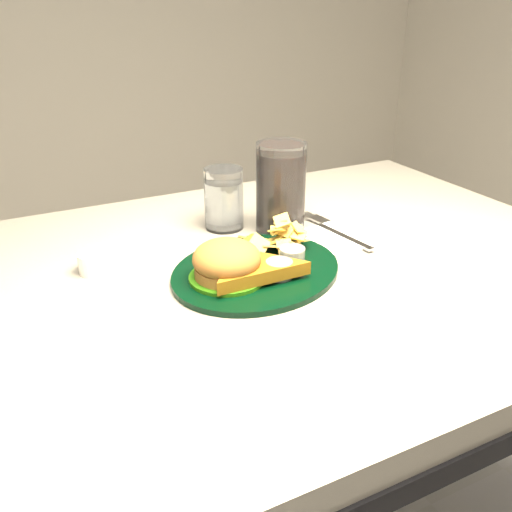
{
  "coord_description": "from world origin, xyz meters",
  "views": [
    {
      "loc": [
        -0.34,
        -0.7,
        1.14
      ],
      "look_at": [
        -0.01,
        -0.05,
        0.8
      ],
      "focal_mm": 40.0,
      "sensor_mm": 36.0,
      "label": 1
    }
  ],
  "objects_px": {
    "dinner_plate": "(256,255)",
    "table": "(247,458)",
    "cola_glass": "(281,188)",
    "water_glass": "(224,199)",
    "fork_napkin": "(340,235)"
  },
  "relations": [
    {
      "from": "water_glass",
      "to": "fork_napkin",
      "type": "bearing_deg",
      "value": -40.42
    },
    {
      "from": "table",
      "to": "dinner_plate",
      "type": "height_order",
      "value": "dinner_plate"
    },
    {
      "from": "dinner_plate",
      "to": "cola_glass",
      "type": "relative_size",
      "value": 1.76
    },
    {
      "from": "table",
      "to": "dinner_plate",
      "type": "distance_m",
      "value": 0.41
    },
    {
      "from": "water_glass",
      "to": "cola_glass",
      "type": "height_order",
      "value": "cola_glass"
    },
    {
      "from": "fork_napkin",
      "to": "cola_glass",
      "type": "bearing_deg",
      "value": 127.56
    },
    {
      "from": "cola_glass",
      "to": "table",
      "type": "bearing_deg",
      "value": -137.0
    },
    {
      "from": "cola_glass",
      "to": "fork_napkin",
      "type": "xyz_separation_m",
      "value": [
        0.08,
        -0.08,
        -0.07
      ]
    },
    {
      "from": "table",
      "to": "cola_glass",
      "type": "height_order",
      "value": "cola_glass"
    },
    {
      "from": "dinner_plate",
      "to": "table",
      "type": "bearing_deg",
      "value": 114.04
    },
    {
      "from": "table",
      "to": "water_glass",
      "type": "relative_size",
      "value": 11.02
    },
    {
      "from": "cola_glass",
      "to": "dinner_plate",
      "type": "bearing_deg",
      "value": -131.18
    },
    {
      "from": "cola_glass",
      "to": "fork_napkin",
      "type": "height_order",
      "value": "cola_glass"
    },
    {
      "from": "water_glass",
      "to": "dinner_plate",
      "type": "bearing_deg",
      "value": -99.9
    },
    {
      "from": "table",
      "to": "dinner_plate",
      "type": "bearing_deg",
      "value": -41.17
    }
  ]
}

